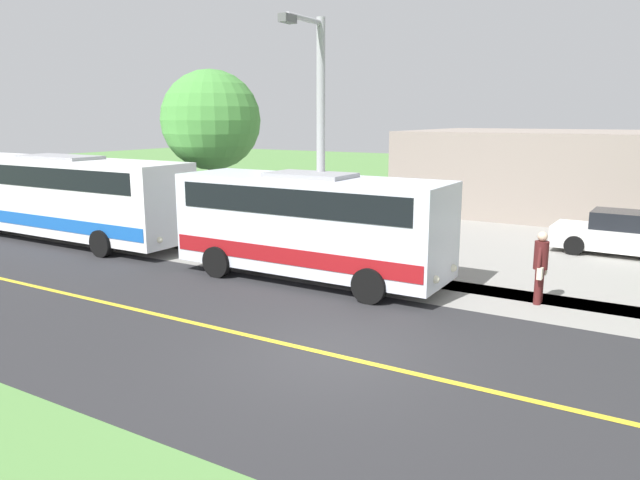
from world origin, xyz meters
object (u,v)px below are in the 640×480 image
Objects in this scene: shuttle_bus_front at (310,222)px; transit_bus_rear at (63,194)px; street_light_pole at (318,137)px; parked_car_near at (626,235)px; pedestrian_with_bags at (541,265)px; tree_curbside at (211,121)px.

transit_bus_rear reaches higher than shuttle_bus_front.
street_light_pole reaches higher than transit_bus_rear.
parked_car_near is (-7.56, 7.34, -3.27)m from street_light_pole.
pedestrian_with_bags is 0.40× the size of parked_car_near.
pedestrian_with_bags is (-0.95, 16.71, -0.75)m from transit_bus_rear.
pedestrian_with_bags is (-0.97, 5.99, -0.68)m from shuttle_bus_front.
tree_curbside is at bearing 121.68° from transit_bus_rear.
parked_car_near is at bearing 168.82° from pedestrian_with_bags.
shuttle_bus_front is at bearing 64.00° from tree_curbside.
tree_curbside is (-2.93, -6.00, 2.71)m from shuttle_bus_front.
street_light_pole is 6.55m from tree_curbside.
shuttle_bus_front is 6.10m from pedestrian_with_bags.
transit_bus_rear is 10.98m from street_light_pole.
shuttle_bus_front is 10.72m from transit_bus_rear.
street_light_pole is (-0.39, 0.02, 2.30)m from shuttle_bus_front.
parked_car_near is at bearing 137.17° from shuttle_bus_front.
tree_curbside is (-2.91, 4.72, 2.65)m from transit_bus_rear.
pedestrian_with_bags is 7.12m from parked_car_near.
shuttle_bus_front is at bearing -3.22° from street_light_pole.
shuttle_bus_front is 4.39× the size of pedestrian_with_bags.
pedestrian_with_bags is at bearing 99.17° from shuttle_bus_front.
street_light_pole reaches higher than pedestrian_with_bags.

